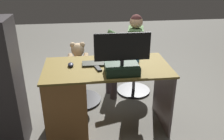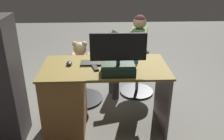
{
  "view_description": "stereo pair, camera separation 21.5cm",
  "coord_description": "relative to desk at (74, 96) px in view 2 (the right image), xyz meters",
  "views": [
    {
      "loc": [
        0.24,
        2.62,
        1.74
      ],
      "look_at": [
        -0.09,
        0.04,
        0.58
      ],
      "focal_mm": 38.65,
      "sensor_mm": 36.0,
      "label": 1
    },
    {
      "loc": [
        0.02,
        2.63,
        1.74
      ],
      "look_at": [
        -0.09,
        0.04,
        0.58
      ],
      "focal_mm": 38.65,
      "sensor_mm": 36.0,
      "label": 2
    }
  ],
  "objects": [
    {
      "name": "ground_plane",
      "position": [
        -0.35,
        -0.32,
        -0.4
      ],
      "size": [
        10.0,
        10.0,
        0.0
      ],
      "primitive_type": "plane",
      "color": "#636159"
    },
    {
      "name": "desk",
      "position": [
        0.0,
        0.0,
        0.0
      ],
      "size": [
        1.32,
        0.68,
        0.75
      ],
      "color": "brown",
      "rests_on": "ground_plane"
    },
    {
      "name": "monitor",
      "position": [
        -0.48,
        0.19,
        0.48
      ],
      "size": [
        0.53,
        0.23,
        0.4
      ],
      "color": "black",
      "rests_on": "desk"
    },
    {
      "name": "keyboard",
      "position": [
        -0.3,
        -0.07,
        0.36
      ],
      "size": [
        0.42,
        0.14,
        0.02
      ],
      "primitive_type": "cube",
      "color": "black",
      "rests_on": "desk"
    },
    {
      "name": "computer_mouse",
      "position": [
        0.03,
        -0.05,
        0.37
      ],
      "size": [
        0.06,
        0.1,
        0.04
      ],
      "primitive_type": "ellipsoid",
      "color": "black",
      "rests_on": "desk"
    },
    {
      "name": "cup",
      "position": [
        -0.68,
        -0.09,
        0.4
      ],
      "size": [
        0.07,
        0.07,
        0.1
      ],
      "primitive_type": "cylinder",
      "color": "#3372BF",
      "rests_on": "desk"
    },
    {
      "name": "tv_remote",
      "position": [
        -0.25,
        0.05,
        0.36
      ],
      "size": [
        0.08,
        0.16,
        0.02
      ],
      "primitive_type": "cube",
      "rotation": [
        0.0,
        0.0,
        0.25
      ],
      "color": "black",
      "rests_on": "desk"
    },
    {
      "name": "notebook_binder",
      "position": [
        -0.46,
        0.09,
        0.37
      ],
      "size": [
        0.24,
        0.31,
        0.02
      ],
      "primitive_type": "cube",
      "rotation": [
        0.0,
        0.0,
        0.06
      ],
      "color": "beige",
      "rests_on": "desk"
    },
    {
      "name": "office_chair_teddy",
      "position": [
        -0.04,
        -0.6,
        -0.14
      ],
      "size": [
        0.55,
        0.55,
        0.46
      ],
      "color": "black",
      "rests_on": "ground_plane"
    },
    {
      "name": "teddy_bear",
      "position": [
        -0.04,
        -0.61,
        0.23
      ],
      "size": [
        0.27,
        0.27,
        0.38
      ],
      "color": "tan",
      "rests_on": "office_chair_teddy"
    },
    {
      "name": "visitor_chair",
      "position": [
        -0.82,
        -0.77,
        -0.12
      ],
      "size": [
        0.48,
        0.48,
        0.46
      ],
      "color": "black",
      "rests_on": "ground_plane"
    },
    {
      "name": "person",
      "position": [
        -0.74,
        -0.75,
        0.26
      ],
      "size": [
        0.54,
        0.55,
        1.13
      ],
      "color": "#527647",
      "rests_on": "ground_plane"
    }
  ]
}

